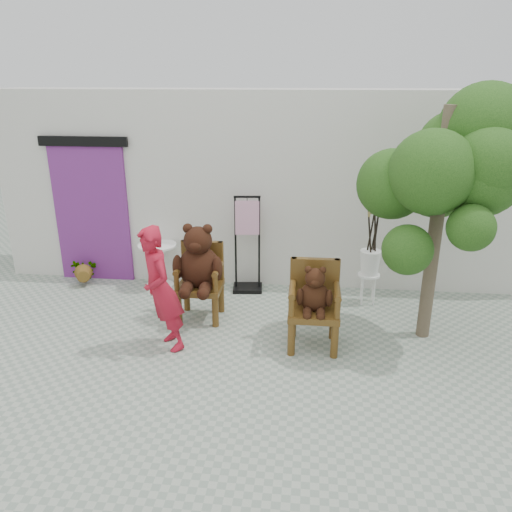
# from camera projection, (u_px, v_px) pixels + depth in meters

# --- Properties ---
(ground_plane) EXTENTS (60.00, 60.00, 0.00)m
(ground_plane) POSITION_uv_depth(u_px,v_px,m) (263.00, 375.00, 5.64)
(ground_plane) COLOR #939B8B
(ground_plane) RESTS_ON ground
(back_wall) EXTENTS (9.00, 1.00, 3.00)m
(back_wall) POSITION_uv_depth(u_px,v_px,m) (282.00, 187.00, 8.02)
(back_wall) COLOR silver
(back_wall) RESTS_ON ground
(doorway) EXTENTS (1.40, 0.11, 2.33)m
(doorway) POSITION_uv_depth(u_px,v_px,m) (92.00, 210.00, 7.95)
(doorway) COLOR #6E2776
(doorway) RESTS_ON ground
(chair_big) EXTENTS (0.67, 0.72, 1.36)m
(chair_big) POSITION_uv_depth(u_px,v_px,m) (199.00, 267.00, 6.72)
(chair_big) COLOR #452C0E
(chair_big) RESTS_ON ground
(chair_small) EXTENTS (0.62, 0.57, 1.08)m
(chair_small) POSITION_uv_depth(u_px,v_px,m) (314.00, 298.00, 6.06)
(chair_small) COLOR #452C0E
(chair_small) RESTS_ON ground
(person) EXTENTS (0.65, 0.69, 1.58)m
(person) POSITION_uv_depth(u_px,v_px,m) (161.00, 290.00, 5.93)
(person) COLOR #AA1429
(person) RESTS_ON ground
(cafe_table) EXTENTS (0.60, 0.60, 0.70)m
(cafe_table) POSITION_uv_depth(u_px,v_px,m) (158.00, 260.00, 7.87)
(cafe_table) COLOR white
(cafe_table) RESTS_ON ground
(display_stand) EXTENTS (0.48, 0.39, 1.51)m
(display_stand) POSITION_uv_depth(u_px,v_px,m) (247.00, 255.00, 7.68)
(display_stand) COLOR black
(display_stand) RESTS_ON ground
(stool_bucket) EXTENTS (0.32, 0.32, 1.45)m
(stool_bucket) POSITION_uv_depth(u_px,v_px,m) (370.00, 262.00, 7.23)
(stool_bucket) COLOR white
(stool_bucket) RESTS_ON ground
(tree) EXTENTS (1.94, 1.61, 3.14)m
(tree) POSITION_uv_depth(u_px,v_px,m) (454.00, 167.00, 5.72)
(tree) COLOR #453829
(tree) RESTS_ON ground
(potted_plant) EXTENTS (0.55, 0.52, 0.48)m
(potted_plant) POSITION_uv_depth(u_px,v_px,m) (85.00, 269.00, 8.07)
(potted_plant) COLOR #16370F
(potted_plant) RESTS_ON ground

